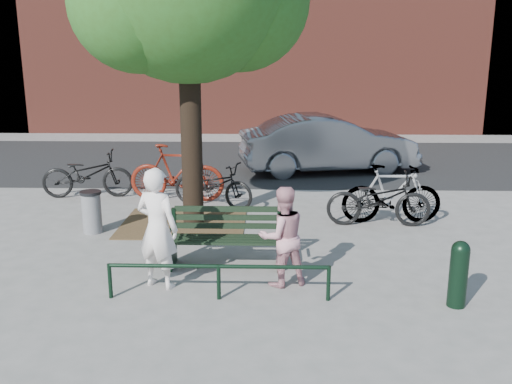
{
  "coord_description": "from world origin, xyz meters",
  "views": [
    {
      "loc": [
        0.7,
        -8.43,
        3.38
      ],
      "look_at": [
        0.45,
        1.0,
        0.96
      ],
      "focal_mm": 40.0,
      "sensor_mm": 36.0,
      "label": 1
    }
  ],
  "objects_px": {
    "litter_bin": "(92,212)",
    "parked_car": "(328,144)",
    "bollard": "(459,272)",
    "person_left": "(157,228)",
    "park_bench": "(226,236)",
    "bicycle_c": "(213,185)",
    "person_right": "(282,236)"
  },
  "relations": [
    {
      "from": "person_right",
      "to": "bicycle_c",
      "type": "height_order",
      "value": "person_right"
    },
    {
      "from": "person_right",
      "to": "parked_car",
      "type": "distance_m",
      "value": 7.86
    },
    {
      "from": "parked_car",
      "to": "bollard",
      "type": "bearing_deg",
      "value": 175.0
    },
    {
      "from": "person_right",
      "to": "parked_car",
      "type": "height_order",
      "value": "parked_car"
    },
    {
      "from": "bicycle_c",
      "to": "parked_car",
      "type": "xyz_separation_m",
      "value": [
        2.81,
        3.64,
        0.29
      ]
    },
    {
      "from": "park_bench",
      "to": "person_right",
      "type": "xyz_separation_m",
      "value": [
        0.88,
        -0.74,
        0.26
      ]
    },
    {
      "from": "bollard",
      "to": "parked_car",
      "type": "relative_size",
      "value": 0.19
    },
    {
      "from": "person_left",
      "to": "litter_bin",
      "type": "distance_m",
      "value": 3.0
    },
    {
      "from": "park_bench",
      "to": "litter_bin",
      "type": "bearing_deg",
      "value": 149.29
    },
    {
      "from": "person_left",
      "to": "bollard",
      "type": "bearing_deg",
      "value": -165.6
    },
    {
      "from": "bollard",
      "to": "bicycle_c",
      "type": "bearing_deg",
      "value": 128.19
    },
    {
      "from": "park_bench",
      "to": "person_left",
      "type": "height_order",
      "value": "person_left"
    },
    {
      "from": "parked_car",
      "to": "park_bench",
      "type": "bearing_deg",
      "value": 150.69
    },
    {
      "from": "litter_bin",
      "to": "person_left",
      "type": "bearing_deg",
      "value": -54.51
    },
    {
      "from": "litter_bin",
      "to": "bicycle_c",
      "type": "relative_size",
      "value": 0.42
    },
    {
      "from": "person_left",
      "to": "park_bench",
      "type": "bearing_deg",
      "value": -114.43
    },
    {
      "from": "litter_bin",
      "to": "park_bench",
      "type": "bearing_deg",
      "value": -30.71
    },
    {
      "from": "person_left",
      "to": "litter_bin",
      "type": "bearing_deg",
      "value": -32.48
    },
    {
      "from": "parked_car",
      "to": "person_right",
      "type": "bearing_deg",
      "value": 158.47
    },
    {
      "from": "person_left",
      "to": "litter_bin",
      "type": "height_order",
      "value": "person_left"
    },
    {
      "from": "litter_bin",
      "to": "parked_car",
      "type": "xyz_separation_m",
      "value": [
        4.89,
        5.44,
        0.38
      ]
    },
    {
      "from": "bollard",
      "to": "parked_car",
      "type": "xyz_separation_m",
      "value": [
        -0.93,
        8.4,
        0.3
      ]
    },
    {
      "from": "bollard",
      "to": "parked_car",
      "type": "bearing_deg",
      "value": 96.32
    },
    {
      "from": "park_bench",
      "to": "bicycle_c",
      "type": "relative_size",
      "value": 0.93
    },
    {
      "from": "bollard",
      "to": "person_left",
      "type": "bearing_deg",
      "value": 172.37
    },
    {
      "from": "park_bench",
      "to": "person_left",
      "type": "distance_m",
      "value": 1.3
    },
    {
      "from": "bollard",
      "to": "litter_bin",
      "type": "height_order",
      "value": "bollard"
    },
    {
      "from": "park_bench",
      "to": "bicycle_c",
      "type": "height_order",
      "value": "bicycle_c"
    },
    {
      "from": "park_bench",
      "to": "person_right",
      "type": "distance_m",
      "value": 1.18
    },
    {
      "from": "litter_bin",
      "to": "bicycle_c",
      "type": "distance_m",
      "value": 2.75
    },
    {
      "from": "bicycle_c",
      "to": "person_right",
      "type": "bearing_deg",
      "value": -138.36
    },
    {
      "from": "person_right",
      "to": "bicycle_c",
      "type": "distance_m",
      "value": 4.34
    }
  ]
}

